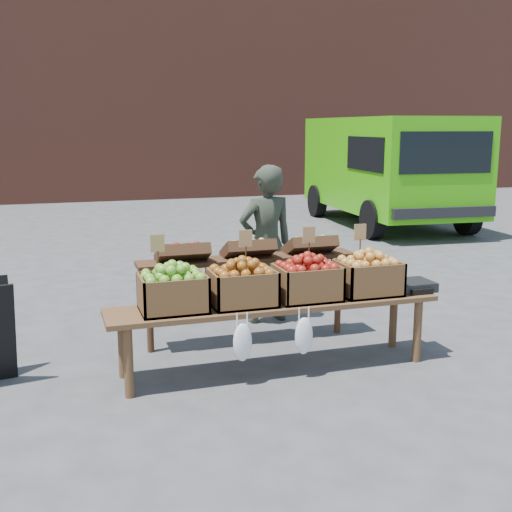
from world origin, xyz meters
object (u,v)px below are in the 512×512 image
object	(u,v)px
display_bench	(275,336)
crate_russet_pears	(242,288)
vendor	(266,244)
delivery_van	(387,172)
back_table	(248,287)
crate_green_apples	(368,278)
weighing_scale	(412,285)
crate_red_apples	(307,282)
crate_golden_apples	(173,293)

from	to	relation	value
display_bench	crate_russet_pears	xyz separation A→B (m)	(-0.27, 0.00, 0.42)
display_bench	vendor	bearing A→B (deg)	74.41
delivery_van	back_table	distance (m)	7.67
crate_green_apples	weighing_scale	world-z (taller)	crate_green_apples
display_bench	crate_russet_pears	size ratio (longest dim) A/B	5.40
back_table	crate_red_apples	distance (m)	0.80
crate_golden_apples	crate_russet_pears	distance (m)	0.55
crate_russet_pears	weighing_scale	distance (m)	1.53
crate_green_apples	display_bench	bearing A→B (deg)	180.00
display_bench	crate_russet_pears	world-z (taller)	crate_russet_pears
vendor	weighing_scale	distance (m)	1.58
back_table	crate_russet_pears	size ratio (longest dim) A/B	4.20
display_bench	crate_golden_apples	bearing A→B (deg)	180.00
display_bench	crate_russet_pears	distance (m)	0.51
display_bench	back_table	bearing A→B (deg)	90.39
crate_red_apples	crate_golden_apples	bearing A→B (deg)	180.00
vendor	crate_red_apples	world-z (taller)	vendor
vendor	crate_golden_apples	xyz separation A→B (m)	(-1.18, -1.29, -0.08)
delivery_van	back_table	xyz separation A→B (m)	(-4.74, -6.00, -0.54)
back_table	crate_green_apples	bearing A→B (deg)	-40.94
delivery_van	vendor	bearing A→B (deg)	-124.83
crate_red_apples	weighing_scale	xyz separation A→B (m)	(0.97, 0.00, -0.10)
crate_red_apples	crate_russet_pears	bearing A→B (deg)	180.00
back_table	weighing_scale	xyz separation A→B (m)	(1.25, -0.72, 0.09)
delivery_van	crate_golden_apples	distance (m)	8.73
delivery_van	display_bench	world-z (taller)	delivery_van
display_bench	crate_red_apples	size ratio (longest dim) A/B	5.40
weighing_scale	display_bench	bearing A→B (deg)	180.00
crate_russet_pears	crate_red_apples	distance (m)	0.55
crate_green_apples	crate_golden_apples	bearing A→B (deg)	180.00
crate_red_apples	back_table	bearing A→B (deg)	111.24
vendor	weighing_scale	size ratio (longest dim) A/B	4.67
delivery_van	display_bench	bearing A→B (deg)	-121.15
vendor	crate_red_apples	size ratio (longest dim) A/B	3.18
back_table	weighing_scale	world-z (taller)	back_table
back_table	crate_russet_pears	world-z (taller)	back_table
crate_golden_apples	weighing_scale	world-z (taller)	crate_golden_apples
display_bench	crate_golden_apples	xyz separation A→B (m)	(-0.82, 0.00, 0.42)
display_bench	weighing_scale	distance (m)	1.29
display_bench	delivery_van	bearing A→B (deg)	54.83
display_bench	crate_red_apples	bearing A→B (deg)	0.00
back_table	crate_golden_apples	world-z (taller)	back_table
back_table	display_bench	xyz separation A→B (m)	(0.00, -0.72, -0.24)
crate_golden_apples	crate_red_apples	bearing A→B (deg)	0.00
vendor	crate_golden_apples	distance (m)	1.75
vendor	display_bench	world-z (taller)	vendor
crate_russet_pears	crate_green_apples	bearing A→B (deg)	0.00
back_table	display_bench	bearing A→B (deg)	-89.61
delivery_van	crate_russet_pears	bearing A→B (deg)	-122.68
crate_red_apples	weighing_scale	size ratio (longest dim) A/B	1.47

